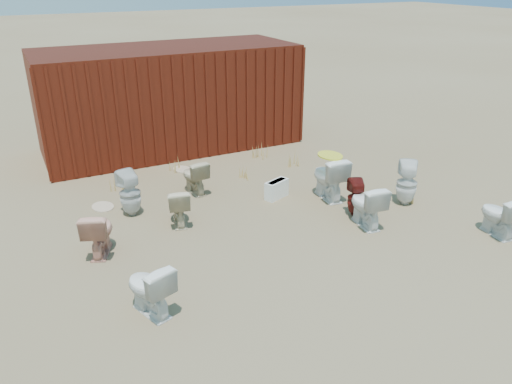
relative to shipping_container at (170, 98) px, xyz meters
name	(u,v)px	position (x,y,z in m)	size (l,w,h in m)	color
ground	(272,235)	(0.00, -5.20, -1.20)	(100.00, 100.00, 0.00)	brown
shipping_container	(170,98)	(0.00, 0.00, 0.00)	(6.00, 2.40, 2.40)	#46160B
toilet_front_a	(149,288)	(-2.35, -6.27, -0.83)	(0.41, 0.72, 0.73)	white
toilet_front_pink	(98,232)	(-2.63, -4.48, -0.84)	(0.41, 0.71, 0.73)	tan
toilet_front_c	(367,205)	(1.60, -5.59, -0.82)	(0.43, 0.75, 0.76)	white
toilet_front_maroon	(356,198)	(1.68, -5.20, -0.86)	(0.30, 0.31, 0.67)	#53120E
toilet_front_e	(499,215)	(3.32, -6.84, -0.85)	(0.39, 0.69, 0.71)	white
toilet_back_a	(130,193)	(-1.87, -3.38, -0.79)	(0.37, 0.38, 0.83)	silver
toilet_back_beige_left	(178,206)	(-1.23, -4.09, -0.86)	(0.37, 0.66, 0.67)	beige
toilet_back_beige_right	(194,176)	(-0.52, -2.97, -0.86)	(0.38, 0.67, 0.68)	#BFB08C
toilet_back_yellowlid	(329,177)	(1.67, -4.36, -0.77)	(0.48, 0.83, 0.85)	white
toilet_back_e	(407,183)	(2.80, -5.24, -0.78)	(0.38, 0.38, 0.84)	white
yellow_lid	(330,155)	(1.67, -4.36, -0.34)	(0.43, 0.54, 0.03)	yellow
loose_tank	(277,189)	(0.79, -3.91, -1.02)	(0.50, 0.20, 0.35)	white
loose_lid_near	(103,207)	(-2.29, -2.84, -1.19)	(0.38, 0.49, 0.02)	#CBB293
loose_lid_far	(182,169)	(-0.35, -1.70, -1.19)	(0.36, 0.47, 0.02)	#C3AC8D
weed_clump_a	(120,184)	(-1.82, -2.25, -1.04)	(0.36, 0.36, 0.31)	#B49148
weed_clump_b	(243,173)	(0.62, -2.75, -1.08)	(0.32, 0.32, 0.24)	#B49148
weed_clump_c	(291,157)	(1.95, -2.48, -1.02)	(0.36, 0.36, 0.36)	#B49148
weed_clump_d	(174,165)	(-0.52, -1.70, -1.06)	(0.30, 0.30, 0.29)	#B49148
weed_clump_e	(260,151)	(1.54, -1.75, -1.04)	(0.34, 0.34, 0.31)	#B49148
weed_clump_f	(412,195)	(3.01, -5.19, -1.08)	(0.28, 0.28, 0.24)	#B49148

